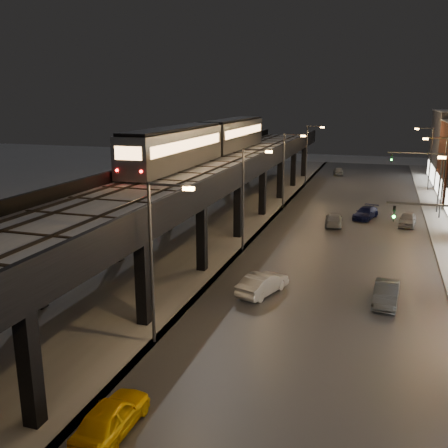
% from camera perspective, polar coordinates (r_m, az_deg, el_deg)
% --- Properties ---
extents(road_surface, '(17.00, 120.00, 0.06)m').
position_cam_1_polar(road_surface, '(46.76, 13.20, -2.42)').
color(road_surface, '#46474D').
rests_on(road_surface, ground).
extents(under_viaduct_pavement, '(11.00, 120.00, 0.06)m').
position_cam_1_polar(under_viaduct_pavement, '(49.53, -2.53, -1.10)').
color(under_viaduct_pavement, '#9FA1A8').
rests_on(under_viaduct_pavement, ground).
extents(elevated_viaduct, '(9.00, 100.00, 6.30)m').
position_cam_1_polar(elevated_viaduct, '(45.44, -3.99, 4.69)').
color(elevated_viaduct, black).
rests_on(elevated_viaduct, ground).
extents(viaduct_trackbed, '(8.40, 100.00, 0.32)m').
position_cam_1_polar(viaduct_trackbed, '(45.44, -3.95, 5.67)').
color(viaduct_trackbed, '#B2B7C1').
rests_on(viaduct_trackbed, elevated_viaduct).
extents(viaduct_parapet_streetside, '(0.30, 100.00, 1.10)m').
position_cam_1_polar(viaduct_parapet_streetside, '(43.99, 1.36, 6.02)').
color(viaduct_parapet_streetside, black).
rests_on(viaduct_parapet_streetside, elevated_viaduct).
extents(viaduct_parapet_far, '(0.30, 100.00, 1.10)m').
position_cam_1_polar(viaduct_parapet_far, '(47.17, -8.89, 6.42)').
color(viaduct_parapet_far, black).
rests_on(viaduct_parapet_far, elevated_viaduct).
extents(streetlight_left_1, '(2.57, 0.28, 9.00)m').
position_cam_1_polar(streetlight_left_1, '(26.53, -7.81, -3.29)').
color(streetlight_left_1, '#38383A').
rests_on(streetlight_left_1, ground).
extents(streetlight_left_2, '(2.57, 0.28, 9.00)m').
position_cam_1_polar(streetlight_left_2, '(42.98, 2.54, 3.63)').
color(streetlight_left_2, '#38383A').
rests_on(streetlight_left_2, ground).
extents(streetlight_left_3, '(2.57, 0.28, 9.00)m').
position_cam_1_polar(streetlight_left_3, '(60.32, 7.09, 6.63)').
color(streetlight_left_3, '#38383A').
rests_on(streetlight_left_3, ground).
extents(streetlight_right_3, '(2.56, 0.28, 9.00)m').
position_cam_1_polar(streetlight_right_3, '(59.60, 23.58, 5.46)').
color(streetlight_right_3, '#38383A').
rests_on(streetlight_right_3, ground).
extents(streetlight_left_4, '(2.57, 0.28, 9.00)m').
position_cam_1_polar(streetlight_left_4, '(77.96, 9.62, 8.27)').
color(streetlight_left_4, '#38383A').
rests_on(streetlight_left_4, ground).
extents(streetlight_right_4, '(2.56, 0.28, 9.00)m').
position_cam_1_polar(streetlight_right_4, '(77.40, 22.38, 7.36)').
color(streetlight_right_4, '#38383A').
rests_on(streetlight_right_4, ground).
extents(traffic_light_rig_b, '(6.10, 0.34, 7.00)m').
position_cam_1_polar(traffic_light_rig_b, '(62.58, 22.45, 5.25)').
color(traffic_light_rig_b, '#38383A').
rests_on(traffic_light_rig_b, ground).
extents(subway_train, '(3.16, 38.35, 3.79)m').
position_cam_1_polar(subway_train, '(57.63, -1.71, 9.65)').
color(subway_train, gray).
rests_on(subway_train, viaduct_trackbed).
extents(car_taxi, '(1.74, 4.22, 1.43)m').
position_cam_1_polar(car_taxi, '(21.94, -12.74, -20.78)').
color(car_taxi, '#FFC105').
rests_on(car_taxi, ground).
extents(car_near_white, '(2.97, 4.83, 1.50)m').
position_cam_1_polar(car_near_white, '(34.49, 4.43, -6.88)').
color(car_near_white, silver).
rests_on(car_near_white, ground).
extents(car_mid_dark, '(2.13, 4.52, 1.28)m').
position_cam_1_polar(car_mid_dark, '(53.63, 12.45, 0.44)').
color(car_mid_dark, gray).
rests_on(car_mid_dark, ground).
extents(car_far_white, '(2.07, 4.05, 1.32)m').
position_cam_1_polar(car_far_white, '(89.19, 12.93, 5.89)').
color(car_far_white, gray).
rests_on(car_far_white, ground).
extents(car_onc_silver, '(1.77, 4.39, 1.42)m').
position_cam_1_polar(car_onc_silver, '(34.48, 18.03, -7.66)').
color(car_onc_silver, '#464C53').
rests_on(car_onc_silver, ground).
extents(car_onc_white, '(2.99, 4.81, 1.30)m').
position_cam_1_polar(car_onc_white, '(57.53, 15.88, 1.18)').
color(car_onc_white, '#0B0E35').
rests_on(car_onc_white, ground).
extents(car_onc_red, '(2.02, 4.10, 1.35)m').
position_cam_1_polar(car_onc_red, '(55.69, 20.24, 0.43)').
color(car_onc_red, gray).
rests_on(car_onc_red, ground).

